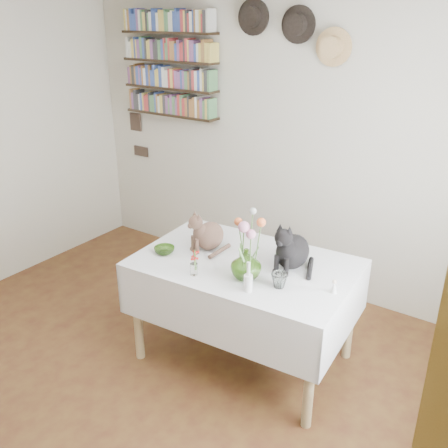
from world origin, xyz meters
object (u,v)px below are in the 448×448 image
Objects in this scene: dining_table at (245,287)px; flower_vase at (246,264)px; bookshelf_unit at (170,65)px; tabby_cat at (210,229)px; black_cat at (293,243)px.

dining_table is 0.36m from flower_vase.
bookshelf_unit reaches higher than flower_vase.
flower_vase is 2.33m from bookshelf_unit.
dining_table is 5.09× the size of tabby_cat.
flower_vase is (-0.16, -0.30, -0.07)m from black_cat.
bookshelf_unit is (-1.83, 1.00, 0.91)m from black_cat.
tabby_cat is 1.88m from bookshelf_unit.
tabby_cat is 0.49m from flower_vase.
tabby_cat reaches higher than flower_vase.
black_cat is 1.69× the size of flower_vase.
black_cat is (0.28, 0.12, 0.36)m from dining_table.
dining_table is at bearing -153.58° from black_cat.
flower_vase is at bearing -114.87° from black_cat.
flower_vase is (0.44, -0.22, -0.05)m from tabby_cat.
bookshelf_unit reaches higher than dining_table.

